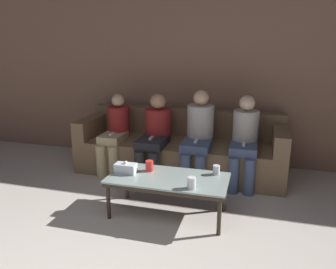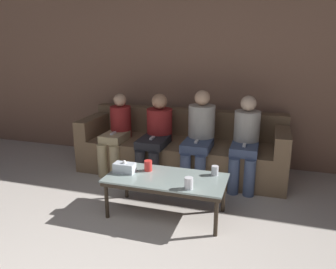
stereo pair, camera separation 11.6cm
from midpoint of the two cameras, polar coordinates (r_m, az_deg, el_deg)
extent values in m
cube|color=#8C6651|center=(4.81, 4.91, 10.61)|extent=(12.00, 0.06, 2.60)
cube|color=brown|center=(4.49, 2.98, -3.85)|extent=(2.75, 0.89, 0.44)
cube|color=brown|center=(4.70, 4.10, 2.20)|extent=(2.75, 0.20, 0.37)
cube|color=brown|center=(4.86, -11.80, 1.66)|extent=(0.18, 0.89, 0.26)
cube|color=brown|center=(4.27, 19.96, -0.90)|extent=(0.18, 0.89, 0.26)
cube|color=#8C9E99|center=(3.33, 0.68, -7.57)|extent=(1.21, 0.58, 0.02)
cube|color=#2D2319|center=(3.34, 0.67, -8.03)|extent=(1.18, 0.57, 0.04)
cylinder|color=#2D2319|center=(3.42, -9.65, -11.41)|extent=(0.04, 0.04, 0.36)
cylinder|color=#2D2319|center=(3.12, 9.44, -14.21)|extent=(0.04, 0.04, 0.36)
cylinder|color=#2D2319|center=(3.81, -6.37, -8.33)|extent=(0.04, 0.04, 0.36)
cylinder|color=#2D2319|center=(3.54, 10.58, -10.42)|extent=(0.04, 0.04, 0.36)
cylinder|color=silver|center=(3.07, 4.73, -8.46)|extent=(0.08, 0.08, 0.11)
cylinder|color=red|center=(3.47, -2.52, -5.45)|extent=(0.08, 0.08, 0.11)
cylinder|color=silver|center=(3.40, 9.14, -6.21)|extent=(0.07, 0.07, 0.10)
cube|color=silver|center=(3.45, -6.63, -5.77)|extent=(0.22, 0.12, 0.10)
sphere|color=white|center=(3.43, -6.66, -4.81)|extent=(0.04, 0.04, 0.04)
cylinder|color=tan|center=(4.41, -10.60, -4.47)|extent=(0.13, 0.13, 0.44)
cylinder|color=tan|center=(4.34, -8.48, -4.75)|extent=(0.13, 0.13, 0.44)
cube|color=tan|center=(4.46, -8.53, -0.46)|extent=(0.29, 0.41, 0.10)
cylinder|color=maroon|center=(4.60, -7.51, 2.21)|extent=(0.29, 0.29, 0.44)
sphere|color=#DBAD89|center=(4.54, -7.64, 5.95)|extent=(0.17, 0.17, 0.17)
cube|color=white|center=(4.41, -8.79, 0.21)|extent=(0.04, 0.12, 0.02)
cylinder|color=#28282D|center=(4.11, -4.05, -5.76)|extent=(0.13, 0.13, 0.44)
cylinder|color=#28282D|center=(4.06, -1.67, -6.05)|extent=(0.13, 0.13, 0.44)
cube|color=#28282D|center=(4.21, -1.76, -1.27)|extent=(0.34, 0.50, 0.10)
cylinder|color=maroon|center=(4.40, -0.72, 1.70)|extent=(0.34, 0.34, 0.43)
sphere|color=tan|center=(4.33, -0.73, 5.79)|extent=(0.20, 0.20, 0.20)
cube|color=white|center=(4.15, -1.99, -0.60)|extent=(0.04, 0.12, 0.02)
cylinder|color=#47567A|center=(3.98, 3.86, -6.49)|extent=(0.13, 0.13, 0.44)
cylinder|color=#47567A|center=(3.95, 6.42, -6.76)|extent=(0.13, 0.13, 0.44)
cube|color=#47567A|center=(4.09, 5.93, -1.89)|extent=(0.34, 0.46, 0.10)
cylinder|color=#B7B2A8|center=(4.25, 6.63, 1.65)|extent=(0.34, 0.34, 0.51)
sphere|color=#DBAD89|center=(4.18, 6.79, 6.37)|extent=(0.19, 0.19, 0.19)
cube|color=white|center=(4.02, 5.82, -1.20)|extent=(0.04, 0.12, 0.02)
cylinder|color=#47567A|center=(3.94, 12.17, -7.08)|extent=(0.13, 0.13, 0.44)
cylinder|color=#47567A|center=(3.93, 14.80, -7.31)|extent=(0.13, 0.13, 0.44)
cube|color=#47567A|center=(4.04, 13.96, -2.49)|extent=(0.32, 0.42, 0.10)
cylinder|color=#B7B2A8|center=(4.19, 14.32, 0.79)|extent=(0.32, 0.32, 0.48)
sphere|color=beige|center=(4.12, 14.63, 5.26)|extent=(0.19, 0.19, 0.19)
cube|color=white|center=(3.98, 13.98, -1.79)|extent=(0.04, 0.12, 0.02)
camera|label=1|loc=(0.06, -89.13, 0.25)|focal=35.00mm
camera|label=2|loc=(0.06, 90.87, -0.25)|focal=35.00mm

